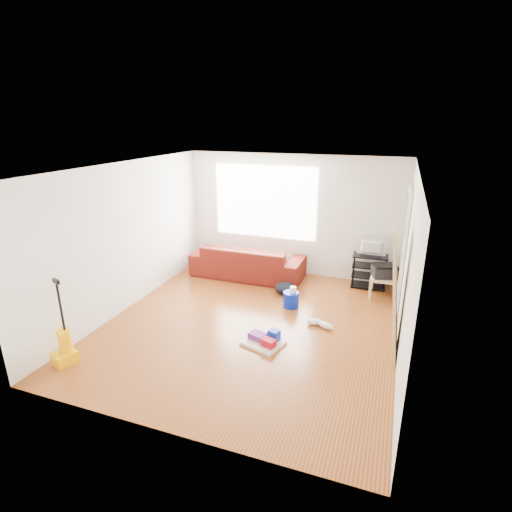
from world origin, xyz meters
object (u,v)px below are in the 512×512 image
(tv_stand, at_px, (369,271))
(cleaning_tray, at_px, (265,340))
(side_table, at_px, (384,280))
(backpack, at_px, (286,294))
(bucket, at_px, (291,307))
(vacuum, at_px, (65,348))
(sofa, at_px, (248,276))

(tv_stand, bearing_deg, cleaning_tray, -117.06)
(side_table, xyz_separation_m, backpack, (-1.74, -0.51, -0.34))
(tv_stand, relative_size, bucket, 2.42)
(cleaning_tray, xyz_separation_m, vacuum, (-2.40, -1.35, 0.16))
(sofa, relative_size, vacuum, 1.93)
(side_table, bearing_deg, cleaning_tray, -123.65)
(sofa, relative_size, cleaning_tray, 3.52)
(bucket, relative_size, cleaning_tray, 0.42)
(tv_stand, distance_m, bucket, 1.86)
(tv_stand, distance_m, vacuum, 5.46)
(side_table, relative_size, cleaning_tray, 0.75)
(side_table, xyz_separation_m, bucket, (-1.51, -0.99, -0.34))
(tv_stand, height_order, side_table, tv_stand)
(side_table, distance_m, vacuum, 5.40)
(tv_stand, xyz_separation_m, bucket, (-1.21, -1.37, -0.34))
(sofa, bearing_deg, cleaning_tray, 116.14)
(sofa, distance_m, tv_stand, 2.48)
(bucket, relative_size, vacuum, 0.23)
(vacuum, bearing_deg, sofa, 92.71)
(backpack, bearing_deg, vacuum, -138.55)
(tv_stand, distance_m, cleaning_tray, 2.99)
(sofa, relative_size, side_table, 4.70)
(sofa, bearing_deg, bucket, 138.35)
(cleaning_tray, bearing_deg, side_table, 56.35)
(bucket, height_order, backpack, bucket)
(sofa, height_order, vacuum, vacuum)
(backpack, bearing_deg, side_table, 2.66)
(tv_stand, xyz_separation_m, backpack, (-1.44, -0.88, -0.34))
(side_table, xyz_separation_m, cleaning_tray, (-1.55, -2.33, -0.28))
(side_table, bearing_deg, sofa, 177.83)
(cleaning_tray, xyz_separation_m, backpack, (-0.19, 1.82, -0.06))
(side_table, bearing_deg, vacuum, -137.03)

